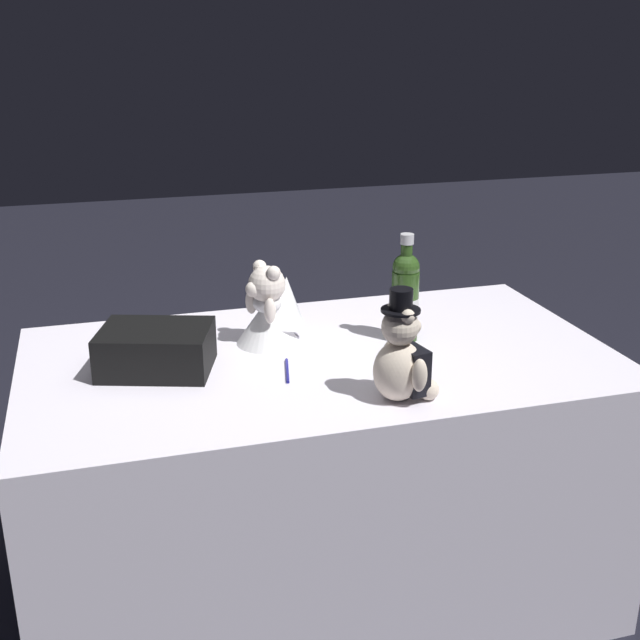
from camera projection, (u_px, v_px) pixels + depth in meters
name	position (u px, v px, depth m)	size (l,w,h in m)	color
ground_plane	(320.00, 587.00, 2.41)	(12.00, 12.00, 0.00)	black
reception_table	(320.00, 478.00, 2.28)	(1.56, 0.86, 0.75)	white
teddy_bear_groom	(403.00, 359.00, 1.87)	(0.15, 0.16, 0.27)	beige
teddy_bear_bride	(272.00, 308.00, 2.21)	(0.23, 0.19, 0.23)	white
champagne_bottle	(405.00, 296.00, 2.22)	(0.08, 0.08, 0.30)	#2C4B1C
signing_pen	(287.00, 370.00, 2.05)	(0.04, 0.15, 0.01)	navy
gift_case_black	(156.00, 349.00, 2.04)	(0.32, 0.28, 0.11)	black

